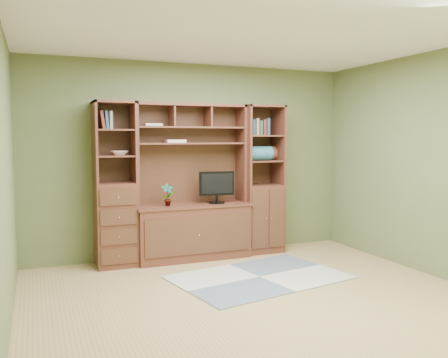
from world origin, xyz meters
name	(u,v)px	position (x,y,z in m)	size (l,w,h in m)	color
room	(257,169)	(0.00, 0.00, 1.30)	(4.60, 4.10, 2.64)	tan
center_hutch	(193,182)	(-0.10, 1.73, 1.02)	(1.54, 0.53, 2.05)	#52291D
left_tower	(115,184)	(-1.10, 1.77, 1.02)	(0.50, 0.45, 2.05)	#52291D
right_tower	(261,179)	(0.93, 1.77, 1.02)	(0.55, 0.45, 2.05)	#52291D
rug	(260,277)	(0.34, 0.62, 0.01)	(1.90, 1.26, 0.01)	gray
monitor	(217,181)	(0.23, 1.70, 1.02)	(0.48, 0.21, 0.59)	black
orchid	(167,195)	(-0.45, 1.70, 0.87)	(0.15, 0.10, 0.29)	#B2613C
magazines	(175,141)	(-0.30, 1.82, 1.56)	(0.25, 0.18, 0.04)	beige
bowl	(119,153)	(-1.04, 1.77, 1.42)	(0.22, 0.22, 0.05)	white
blanket_teal	(260,153)	(0.87, 1.73, 1.39)	(0.34, 0.20, 0.20)	#2A6170
blanket_red	(264,153)	(1.00, 1.85, 1.39)	(0.35, 0.19, 0.19)	brown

